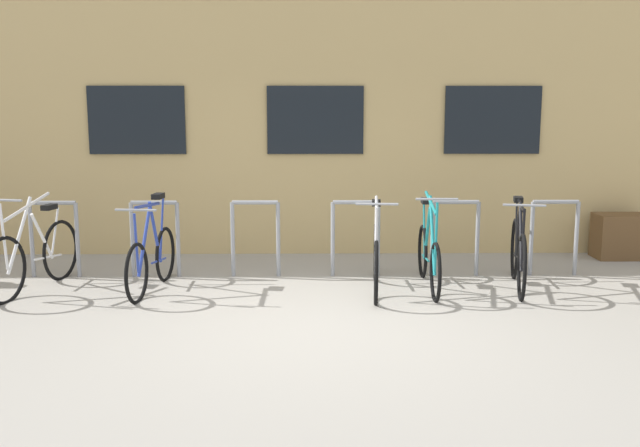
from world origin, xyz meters
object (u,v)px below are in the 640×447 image
bicycle_white (34,255)px  bicycle_silver (376,257)px  bicycle_teal (429,255)px  planter_box (621,236)px  bicycle_black (518,253)px  bicycle_blue (152,257)px

bicycle_white → bicycle_silver: size_ratio=1.02×
bicycle_teal → bicycle_silver: 0.62m
planter_box → bicycle_black: bearing=-140.4°
bicycle_blue → bicycle_silver: (2.49, -0.03, 0.01)m
bicycle_white → bicycle_blue: bicycle_white is taller
bicycle_black → bicycle_teal: bearing=178.9°
bicycle_white → bicycle_silver: bicycle_white is taller
bicycle_black → planter_box: size_ratio=2.43×
bicycle_silver → bicycle_black: bearing=3.1°
bicycle_black → bicycle_teal: size_ratio=0.99×
bicycle_black → bicycle_blue: (-4.10, -0.06, -0.02)m
bicycle_teal → planter_box: bearing=27.9°
bicycle_teal → bicycle_blue: bearing=-178.6°
bicycle_blue → bicycle_teal: (3.10, 0.08, 0.00)m
bicycle_silver → bicycle_blue: bearing=179.3°
bicycle_black → planter_box: (1.85, 1.53, -0.09)m
bicycle_teal → bicycle_silver: (-0.61, -0.11, 0.01)m
bicycle_white → bicycle_blue: size_ratio=1.09×
bicycle_black → bicycle_blue: size_ratio=1.06×
bicycle_teal → bicycle_silver: size_ratio=1.00×
bicycle_blue → bicycle_silver: 2.49m
bicycle_white → bicycle_black: bicycle_white is taller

